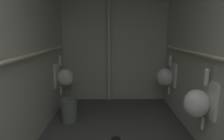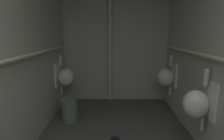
{
  "view_description": "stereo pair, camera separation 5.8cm",
  "coord_description": "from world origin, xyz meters",
  "px_view_note": "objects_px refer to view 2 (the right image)",
  "views": [
    {
      "loc": [
        -0.08,
        -0.13,
        1.47
      ],
      "look_at": [
        -0.06,
        2.81,
        0.87
      ],
      "focal_mm": 29.32,
      "sensor_mm": 36.0,
      "label": 1
    },
    {
      "loc": [
        -0.02,
        -0.13,
        1.47
      ],
      "look_at": [
        -0.06,
        2.81,
        0.87
      ],
      "focal_mm": 29.32,
      "sensor_mm": 36.0,
      "label": 2
    }
  ],
  "objects_px": {
    "waste_bin": "(69,110)",
    "standpipe_back_wall": "(110,41)",
    "urinal_right_far": "(167,77)",
    "floor_drain": "(115,139)",
    "urinal_left_mid": "(65,77)",
    "urinal_right_mid": "(197,103)"
  },
  "relations": [
    {
      "from": "urinal_right_far",
      "to": "floor_drain",
      "type": "xyz_separation_m",
      "value": [
        -0.97,
        -1.01,
        -0.66
      ]
    },
    {
      "from": "urinal_left_mid",
      "to": "waste_bin",
      "type": "height_order",
      "value": "urinal_left_mid"
    },
    {
      "from": "urinal_right_far",
      "to": "waste_bin",
      "type": "distance_m",
      "value": 1.86
    },
    {
      "from": "urinal_right_mid",
      "to": "waste_bin",
      "type": "xyz_separation_m",
      "value": [
        -1.74,
        0.85,
        -0.46
      ]
    },
    {
      "from": "urinal_right_mid",
      "to": "standpipe_back_wall",
      "type": "bearing_deg",
      "value": 120.91
    },
    {
      "from": "urinal_right_mid",
      "to": "urinal_right_far",
      "type": "xyz_separation_m",
      "value": [
        0.0,
        1.3,
        0.0
      ]
    },
    {
      "from": "floor_drain",
      "to": "waste_bin",
      "type": "distance_m",
      "value": 0.97
    },
    {
      "from": "urinal_right_far",
      "to": "waste_bin",
      "type": "bearing_deg",
      "value": -165.46
    },
    {
      "from": "urinal_right_mid",
      "to": "floor_drain",
      "type": "height_order",
      "value": "urinal_right_mid"
    },
    {
      "from": "standpipe_back_wall",
      "to": "waste_bin",
      "type": "relative_size",
      "value": 6.54
    },
    {
      "from": "urinal_left_mid",
      "to": "standpipe_back_wall",
      "type": "bearing_deg",
      "value": 30.76
    },
    {
      "from": "urinal_left_mid",
      "to": "waste_bin",
      "type": "distance_m",
      "value": 0.67
    },
    {
      "from": "standpipe_back_wall",
      "to": "waste_bin",
      "type": "bearing_deg",
      "value": -125.0
    },
    {
      "from": "urinal_right_far",
      "to": "floor_drain",
      "type": "distance_m",
      "value": 1.54
    },
    {
      "from": "waste_bin",
      "to": "urinal_right_far",
      "type": "bearing_deg",
      "value": 14.54
    },
    {
      "from": "standpipe_back_wall",
      "to": "waste_bin",
      "type": "xyz_separation_m",
      "value": [
        -0.66,
        -0.95,
        -1.11
      ]
    },
    {
      "from": "waste_bin",
      "to": "standpipe_back_wall",
      "type": "bearing_deg",
      "value": 55.0
    },
    {
      "from": "urinal_left_mid",
      "to": "waste_bin",
      "type": "bearing_deg",
      "value": -68.54
    },
    {
      "from": "urinal_right_mid",
      "to": "standpipe_back_wall",
      "type": "relative_size",
      "value": 0.29
    },
    {
      "from": "urinal_left_mid",
      "to": "urinal_right_mid",
      "type": "height_order",
      "value": "same"
    },
    {
      "from": "urinal_right_mid",
      "to": "urinal_right_far",
      "type": "height_order",
      "value": "same"
    },
    {
      "from": "urinal_left_mid",
      "to": "urinal_right_far",
      "type": "distance_m",
      "value": 1.92
    }
  ]
}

